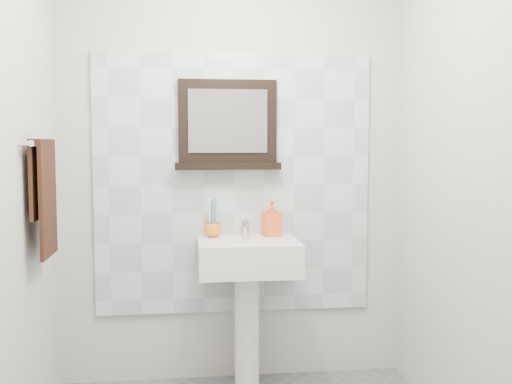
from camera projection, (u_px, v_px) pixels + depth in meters
back_wall at (234, 167)px, 3.49m from camera, size 2.00×0.01×2.50m
front_wall at (319, 208)px, 1.31m from camera, size 2.00×0.01×2.50m
right_wall at (492, 177)px, 2.52m from camera, size 0.01×2.20×2.50m
splashback at (234, 185)px, 3.48m from camera, size 1.60×0.02×1.50m
pedestal_sink at (248, 272)px, 3.32m from camera, size 0.55×0.44×0.96m
toothbrush_cup at (213, 230)px, 3.39m from camera, size 0.11×0.11×0.08m
toothbrushes at (213, 215)px, 3.39m from camera, size 0.05×0.04×0.21m
soap_dispenser at (271, 218)px, 3.42m from camera, size 0.12×0.12×0.21m
framed_mirror at (228, 127)px, 3.42m from camera, size 0.60×0.11×0.51m
towel_bar at (41, 143)px, 2.77m from camera, size 0.07×0.40×0.03m
hand_towel at (44, 188)px, 2.79m from camera, size 0.06×0.30×0.55m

